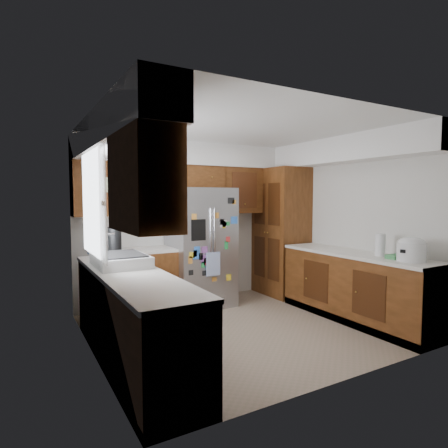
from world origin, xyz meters
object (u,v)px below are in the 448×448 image
(rice_cooker, at_px, (411,249))
(fridge, at_px, (201,247))
(pantry, at_px, (281,232))
(paper_towel, at_px, (380,245))

(rice_cooker, bearing_deg, fridge, 121.35)
(pantry, xyz_separation_m, fridge, (-1.50, 0.05, -0.17))
(rice_cooker, distance_m, paper_towel, 0.44)
(fridge, bearing_deg, rice_cooker, -58.65)
(rice_cooker, height_order, paper_towel, rice_cooker)
(pantry, height_order, rice_cooker, pantry)
(pantry, height_order, fridge, pantry)
(paper_towel, bearing_deg, fridge, 127.08)
(pantry, distance_m, rice_cooker, 2.41)
(fridge, bearing_deg, pantry, -2.05)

